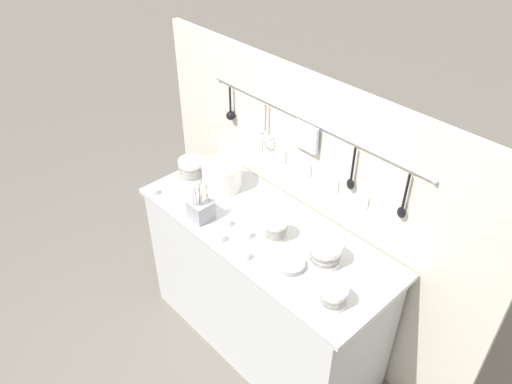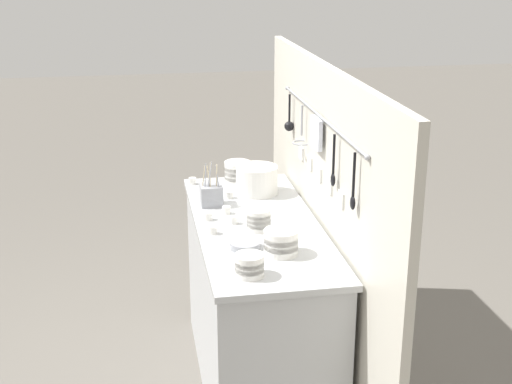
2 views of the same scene
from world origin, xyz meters
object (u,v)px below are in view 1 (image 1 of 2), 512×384
at_px(bowl_stack_short_front, 326,254).
at_px(bowl_stack_tall_left, 191,169).
at_px(cutlery_caddy, 201,209).
at_px(cup_beside_plates, 245,256).
at_px(cup_front_right, 247,234).
at_px(cup_front_left, 221,238).
at_px(cup_by_caddy, 227,223).
at_px(cup_centre, 154,191).
at_px(plate_stack, 222,176).
at_px(bowl_stack_wide_centre, 333,296).
at_px(steel_mixing_bowl, 291,265).
at_px(cup_edge_far, 207,200).
at_px(bowl_stack_back_corner, 276,229).

xyz_separation_m(bowl_stack_short_front, bowl_stack_tall_left, (-1.03, -0.04, 0.01)).
height_order(cutlery_caddy, cup_beside_plates, cutlery_caddy).
relative_size(cutlery_caddy, cup_front_right, 5.52).
xyz_separation_m(cup_front_left, cup_by_caddy, (-0.07, 0.10, 0.00)).
xyz_separation_m(cup_by_caddy, cup_centre, (-0.51, -0.13, 0.00)).
bearing_deg(plate_stack, cup_centre, -122.50).
height_order(cup_front_left, cup_by_caddy, same).
height_order(bowl_stack_wide_centre, cup_front_right, bowl_stack_wide_centre).
relative_size(bowl_stack_tall_left, steel_mixing_bowl, 1.09).
xyz_separation_m(plate_stack, cup_front_right, (0.44, -0.19, -0.06)).
bearing_deg(cup_by_caddy, bowl_stack_wide_centre, -0.31).
bearing_deg(steel_mixing_bowl, bowl_stack_tall_left, 173.40).
bearing_deg(plate_stack, bowl_stack_tall_left, -157.82).
bearing_deg(cup_centre, steel_mixing_bowl, 9.02).
distance_m(steel_mixing_bowl, cup_front_right, 0.31).
distance_m(bowl_stack_short_front, cup_centre, 1.09).
height_order(cup_edge_far, cup_centre, same).
relative_size(bowl_stack_short_front, cup_front_left, 3.54).
xyz_separation_m(bowl_stack_short_front, cup_beside_plates, (-0.29, -0.27, -0.04)).
distance_m(bowl_stack_back_corner, cup_by_caddy, 0.28).
bearing_deg(cup_front_right, cup_front_left, -121.60).
bearing_deg(bowl_stack_tall_left, cup_by_caddy, -15.23).
bearing_deg(cup_edge_far, plate_stack, 109.61).
height_order(bowl_stack_tall_left, plate_stack, plate_stack).
bearing_deg(cup_beside_plates, plate_stack, 150.45).
bearing_deg(cup_front_left, bowl_stack_back_corner, 52.37).
xyz_separation_m(bowl_stack_back_corner, plate_stack, (-0.54, 0.09, 0.02)).
relative_size(plate_stack, cup_centre, 5.29).
height_order(bowl_stack_back_corner, cup_by_caddy, bowl_stack_back_corner).
distance_m(bowl_stack_tall_left, steel_mixing_bowl, 0.94).
bearing_deg(cup_beside_plates, bowl_stack_back_corner, 92.72).
xyz_separation_m(bowl_stack_wide_centre, cup_edge_far, (-0.97, 0.05, -0.03)).
relative_size(cup_beside_plates, cup_by_caddy, 1.00).
bearing_deg(plate_stack, cup_edge_far, -70.39).
bearing_deg(cutlery_caddy, bowl_stack_wide_centre, 3.68).
xyz_separation_m(bowl_stack_back_corner, cutlery_caddy, (-0.39, -0.18, 0.00)).
xyz_separation_m(bowl_stack_back_corner, steel_mixing_bowl, (0.21, -0.10, -0.04)).
bearing_deg(cutlery_caddy, cup_centre, -169.42).
xyz_separation_m(bowl_stack_wide_centre, cup_beside_plates, (-0.48, -0.10, -0.03)).
bearing_deg(bowl_stack_short_front, cup_beside_plates, -136.42).
xyz_separation_m(bowl_stack_wide_centre, cup_front_left, (-0.67, -0.10, -0.03)).
distance_m(bowl_stack_short_front, cup_edge_far, 0.79).
relative_size(cup_beside_plates, cup_front_left, 1.00).
xyz_separation_m(cup_edge_far, cup_front_right, (0.38, -0.03, 0.00)).
bearing_deg(steel_mixing_bowl, bowl_stack_back_corner, 153.94).
height_order(bowl_stack_tall_left, cup_edge_far, bowl_stack_tall_left).
distance_m(bowl_stack_short_front, cup_front_left, 0.55).
bearing_deg(bowl_stack_wide_centre, cup_beside_plates, -168.69).
relative_size(bowl_stack_short_front, cup_centre, 3.54).
relative_size(bowl_stack_tall_left, cup_front_right, 3.47).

